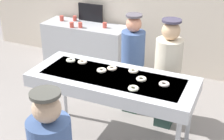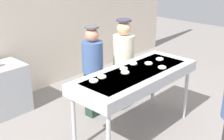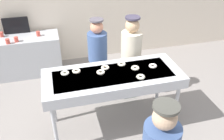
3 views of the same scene
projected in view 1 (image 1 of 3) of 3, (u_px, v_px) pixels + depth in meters
name	position (u px, v px, depth m)	size (l,w,h in m)	color
fryer_conveyor	(112.00, 82.00, 3.85)	(2.04, 0.81, 1.01)	#B7BABF
sugar_donut_0	(164.00, 84.00, 3.60)	(0.12, 0.12, 0.04)	white
sugar_donut_1	(71.00, 60.00, 4.20)	(0.12, 0.12, 0.04)	white
sugar_donut_2	(82.00, 62.00, 4.15)	(0.12, 0.12, 0.04)	#FBEACB
sugar_donut_3	(141.00, 79.00, 3.71)	(0.12, 0.12, 0.04)	#F1E8C9
sugar_donut_4	(112.00, 68.00, 3.98)	(0.12, 0.12, 0.04)	#FAE6C7
sugar_donut_5	(133.00, 71.00, 3.91)	(0.12, 0.12, 0.04)	white
sugar_donut_6	(102.00, 70.00, 3.92)	(0.12, 0.12, 0.04)	#F4E9CE
sugar_donut_7	(133.00, 88.00, 3.51)	(0.12, 0.12, 0.04)	#ECEAC6
worker_baker	(168.00, 68.00, 4.23)	(0.36, 0.36, 1.59)	#213933
worker_assistant	(133.00, 59.00, 4.59)	(0.34, 0.34, 1.54)	#243F32
prep_counter	(85.00, 45.00, 6.30)	(1.67, 0.61, 0.85)	#B7BABF
paper_cup_0	(72.00, 25.00, 5.94)	(0.08, 0.08, 0.10)	#CC4C3F
paper_cup_1	(75.00, 18.00, 6.32)	(0.08, 0.08, 0.10)	#CC4C3F
paper_cup_2	(80.00, 25.00, 5.93)	(0.08, 0.08, 0.10)	#CC4C3F
paper_cup_3	(105.00, 25.00, 5.93)	(0.08, 0.08, 0.10)	#CC4C3F
paper_cup_4	(62.00, 18.00, 6.32)	(0.08, 0.08, 0.10)	#CC4C3F
menu_display	(91.00, 13.00, 6.24)	(0.52, 0.04, 0.35)	black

